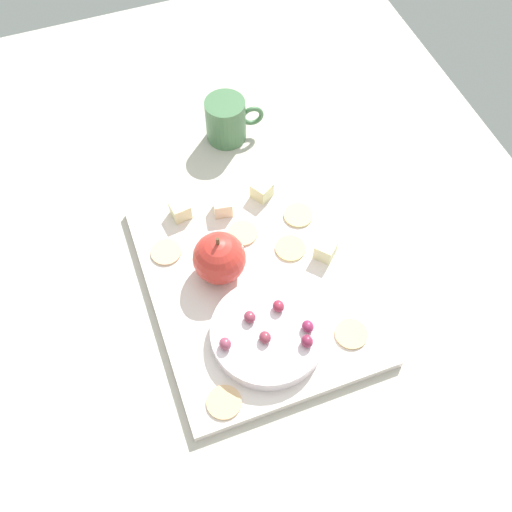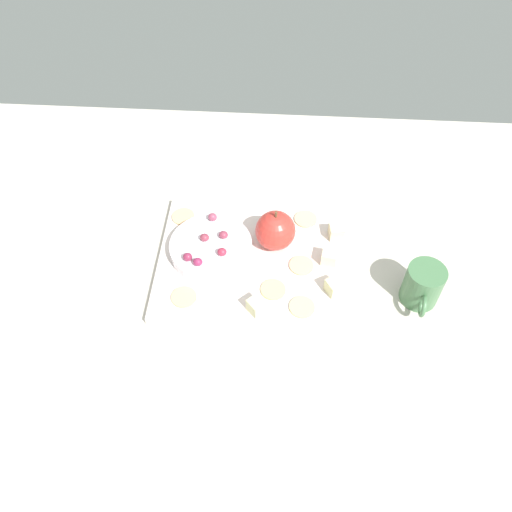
{
  "view_description": "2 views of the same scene",
  "coord_description": "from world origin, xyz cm",
  "px_view_note": "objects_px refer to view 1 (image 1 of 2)",
  "views": [
    {
      "loc": [
        37.58,
        -15.45,
        81.34
      ],
      "look_at": [
        -3.48,
        -0.39,
        10.78
      ],
      "focal_mm": 41.21,
      "sensor_mm": 36.0,
      "label": 1
    },
    {
      "loc": [
        -5.87,
        60.96,
        84.9
      ],
      "look_at": [
        -2.05,
        1.38,
        10.4
      ],
      "focal_mm": 36.84,
      "sensor_mm": 36.0,
      "label": 2
    }
  ],
  "objects_px": {
    "cracker_0": "(243,233)",
    "grape_2": "(225,344)",
    "cracker_1": "(290,248)",
    "cracker_4": "(298,215)",
    "apple_whole": "(219,258)",
    "cracker_5": "(351,334)",
    "cheese_cube_0": "(180,210)",
    "serving_dish": "(268,333)",
    "cracker_2": "(166,252)",
    "platter": "(253,283)",
    "cheese_cube_3": "(223,206)",
    "cracker_3": "(224,402)",
    "cheese_cube_1": "(262,190)",
    "grape_4": "(307,341)",
    "cup": "(227,120)",
    "grape_1": "(308,326)",
    "grape_3": "(265,337)",
    "cheese_cube_2": "(325,250)",
    "grape_5": "(250,317)",
    "grape_0": "(281,305)"
  },
  "relations": [
    {
      "from": "cracker_1",
      "to": "cracker_4",
      "type": "bearing_deg",
      "value": 146.84
    },
    {
      "from": "apple_whole",
      "to": "grape_3",
      "type": "xyz_separation_m",
      "value": [
        0.13,
        0.02,
        -0.01
      ]
    },
    {
      "from": "cracker_0",
      "to": "cracker_2",
      "type": "distance_m",
      "value": 0.12
    },
    {
      "from": "cracker_1",
      "to": "cracker_3",
      "type": "bearing_deg",
      "value": -41.65
    },
    {
      "from": "cheese_cube_1",
      "to": "grape_2",
      "type": "distance_m",
      "value": 0.28
    },
    {
      "from": "cracker_0",
      "to": "cracker_3",
      "type": "bearing_deg",
      "value": -24.73
    },
    {
      "from": "grape_1",
      "to": "cracker_2",
      "type": "bearing_deg",
      "value": -143.7
    },
    {
      "from": "cheese_cube_1",
      "to": "cracker_5",
      "type": "height_order",
      "value": "cheese_cube_1"
    },
    {
      "from": "cracker_2",
      "to": "grape_1",
      "type": "distance_m",
      "value": 0.25
    },
    {
      "from": "cheese_cube_0",
      "to": "cracker_1",
      "type": "height_order",
      "value": "cheese_cube_0"
    },
    {
      "from": "cheese_cube_0",
      "to": "cracker_1",
      "type": "xyz_separation_m",
      "value": [
        0.12,
        0.14,
        -0.01
      ]
    },
    {
      "from": "cracker_2",
      "to": "cracker_5",
      "type": "height_order",
      "value": "same"
    },
    {
      "from": "cracker_2",
      "to": "grape_5",
      "type": "xyz_separation_m",
      "value": [
        0.16,
        0.08,
        0.03
      ]
    },
    {
      "from": "cheese_cube_3",
      "to": "cracker_3",
      "type": "xyz_separation_m",
      "value": [
        0.29,
        -0.1,
        -0.01
      ]
    },
    {
      "from": "apple_whole",
      "to": "cracker_3",
      "type": "xyz_separation_m",
      "value": [
        0.19,
        -0.06,
        -0.04
      ]
    },
    {
      "from": "serving_dish",
      "to": "cracker_4",
      "type": "height_order",
      "value": "serving_dish"
    },
    {
      "from": "cheese_cube_2",
      "to": "cracker_0",
      "type": "bearing_deg",
      "value": -127.09
    },
    {
      "from": "apple_whole",
      "to": "cracker_5",
      "type": "distance_m",
      "value": 0.21
    },
    {
      "from": "cracker_3",
      "to": "cracker_5",
      "type": "distance_m",
      "value": 0.2
    },
    {
      "from": "platter",
      "to": "cheese_cube_3",
      "type": "relative_size",
      "value": 13.71
    },
    {
      "from": "cracker_2",
      "to": "cracker_3",
      "type": "distance_m",
      "value": 0.25
    },
    {
      "from": "cheese_cube_3",
      "to": "grape_1",
      "type": "distance_m",
      "value": 0.25
    },
    {
      "from": "platter",
      "to": "cracker_1",
      "type": "xyz_separation_m",
      "value": [
        -0.03,
        0.07,
        0.01
      ]
    },
    {
      "from": "cracker_4",
      "to": "grape_0",
      "type": "bearing_deg",
      "value": -30.46
    },
    {
      "from": "platter",
      "to": "cheese_cube_3",
      "type": "xyz_separation_m",
      "value": [
        -0.13,
        -0.0,
        0.02
      ]
    },
    {
      "from": "apple_whole",
      "to": "cracker_4",
      "type": "xyz_separation_m",
      "value": [
        -0.05,
        0.15,
        -0.04
      ]
    },
    {
      "from": "apple_whole",
      "to": "grape_5",
      "type": "distance_m",
      "value": 0.1
    },
    {
      "from": "cracker_5",
      "to": "grape_1",
      "type": "height_order",
      "value": "grape_1"
    },
    {
      "from": "apple_whole",
      "to": "cracker_4",
      "type": "relative_size",
      "value": 1.67
    },
    {
      "from": "grape_1",
      "to": "grape_4",
      "type": "height_order",
      "value": "grape_4"
    },
    {
      "from": "cracker_3",
      "to": "grape_4",
      "type": "xyz_separation_m",
      "value": [
        -0.03,
        0.13,
        0.03
      ]
    },
    {
      "from": "grape_2",
      "to": "cup",
      "type": "height_order",
      "value": "cup"
    },
    {
      "from": "cracker_5",
      "to": "cup",
      "type": "distance_m",
      "value": 0.43
    },
    {
      "from": "cracker_0",
      "to": "apple_whole",
      "type": "bearing_deg",
      "value": -45.44
    },
    {
      "from": "cracker_4",
      "to": "grape_1",
      "type": "bearing_deg",
      "value": -19.22
    },
    {
      "from": "serving_dish",
      "to": "apple_whole",
      "type": "bearing_deg",
      "value": -166.98
    },
    {
      "from": "serving_dish",
      "to": "apple_whole",
      "type": "relative_size",
      "value": 2.05
    },
    {
      "from": "cheese_cube_1",
      "to": "cracker_3",
      "type": "height_order",
      "value": "cheese_cube_1"
    },
    {
      "from": "cheese_cube_2",
      "to": "cracker_4",
      "type": "distance_m",
      "value": 0.08
    },
    {
      "from": "cheese_cube_0",
      "to": "cracker_3",
      "type": "xyz_separation_m",
      "value": [
        0.31,
        -0.03,
        -0.01
      ]
    },
    {
      "from": "cracker_2",
      "to": "grape_4",
      "type": "xyz_separation_m",
      "value": [
        0.22,
        0.14,
        0.03
      ]
    },
    {
      "from": "cracker_0",
      "to": "grape_2",
      "type": "bearing_deg",
      "value": -26.07
    },
    {
      "from": "cheese_cube_3",
      "to": "cracker_4",
      "type": "xyz_separation_m",
      "value": [
        0.05,
        0.11,
        -0.01
      ]
    },
    {
      "from": "serving_dish",
      "to": "grape_5",
      "type": "xyz_separation_m",
      "value": [
        -0.02,
        -0.02,
        0.02
      ]
    },
    {
      "from": "grape_1",
      "to": "grape_4",
      "type": "bearing_deg",
      "value": -25.39
    },
    {
      "from": "serving_dish",
      "to": "cracker_0",
      "type": "xyz_separation_m",
      "value": [
        -0.17,
        0.03,
        -0.01
      ]
    },
    {
      "from": "cracker_3",
      "to": "grape_2",
      "type": "distance_m",
      "value": 0.08
    },
    {
      "from": "cheese_cube_3",
      "to": "cracker_1",
      "type": "xyz_separation_m",
      "value": [
        0.1,
        0.07,
        -0.01
      ]
    },
    {
      "from": "platter",
      "to": "cracker_2",
      "type": "height_order",
      "value": "cracker_2"
    },
    {
      "from": "grape_4",
      "to": "grape_3",
      "type": "bearing_deg",
      "value": -116.37
    }
  ]
}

